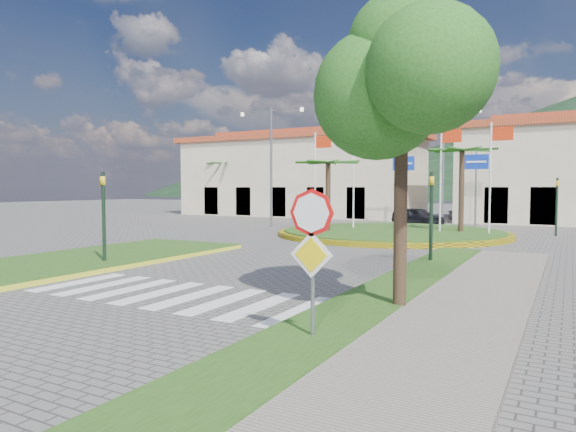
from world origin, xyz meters
The scene contains 21 objects.
ground centered at (0.00, 0.00, 0.00)m, with size 160.00×160.00×0.00m, color #615F5C.
sidewalk_right centered at (6.00, 2.00, 0.07)m, with size 4.00×28.00×0.15m, color gray.
verge_right centered at (4.80, 2.00, 0.09)m, with size 1.60×28.00×0.18m, color #224714.
median_left centered at (-6.50, 6.00, 0.09)m, with size 5.00×14.00×0.18m, color #224714.
crosswalk centered at (0.00, 4.00, 0.01)m, with size 8.00×3.00×0.01m, color silver.
roundabout_island centered at (0.00, 22.00, 0.17)m, with size 12.70×12.70×6.00m.
stop_sign centered at (4.90, 1.96, 1.79)m, with size 0.80×0.11×2.65m.
deciduous_tree centered at (5.50, 5.00, 5.18)m, with size 3.60×3.60×6.80m.
traffic_light_left centered at (-5.20, 6.50, 1.94)m, with size 0.15×0.18×3.20m.
traffic_light_right centered at (4.50, 12.00, 1.94)m, with size 0.15×0.18×3.20m.
traffic_light_far centered at (8.00, 26.00, 1.94)m, with size 0.18×0.15×3.20m.
direction_sign_west centered at (-2.00, 30.97, 3.53)m, with size 1.60×0.14×5.20m.
direction_sign_east centered at (3.00, 30.97, 3.53)m, with size 1.60×0.14×5.20m.
street_lamp_centre centered at (1.00, 30.00, 4.50)m, with size 4.80×0.16×8.00m.
street_lamp_west centered at (-9.00, 24.00, 4.50)m, with size 4.80×0.16×8.00m.
building_left centered at (-14.00, 38.00, 3.90)m, with size 23.32×9.54×8.05m.
hill_far_west centered at (-55.00, 140.00, 11.00)m, with size 140.00×140.00×22.00m, color black.
hill_near_back centered at (-10.00, 130.00, 8.00)m, with size 110.00×110.00×16.00m, color black.
white_van centered at (-12.78, 35.78, 0.61)m, with size 2.04×4.42×1.23m, color silver.
car_dark_a centered at (-0.67, 30.00, 0.64)m, with size 1.52×3.78×1.29m, color black.
car_dark_b centered at (2.41, 34.96, 0.62)m, with size 1.32×3.79×1.25m, color black.
Camera 1 is at (8.66, -5.67, 2.67)m, focal length 32.00 mm.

